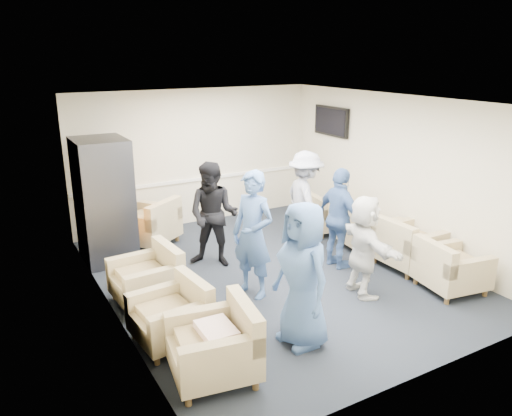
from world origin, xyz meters
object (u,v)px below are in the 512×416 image
vending_machine (104,201)px  person_back_left (213,215)px  armchair_left_mid (174,316)px  person_back_right (305,200)px  armchair_left_near (218,347)px  armchair_corner (150,226)px  person_front_right (364,246)px  armchair_right_near (448,270)px  armchair_left_far (150,279)px  armchair_right_midnear (406,246)px  armchair_right_midfar (365,230)px  person_mid_right (339,219)px  person_front_left (303,275)px  person_mid_left (253,235)px  armchair_right_far (327,216)px

vending_machine → person_back_left: (1.45, -1.12, -0.17)m
armchair_left_mid → person_back_right: (3.15, 1.78, 0.55)m
armchair_left_near → armchair_corner: bearing=-179.0°
armchair_left_near → person_front_right: bearing=114.5°
armchair_right_near → person_back_left: bearing=54.3°
armchair_left_far → armchair_right_midnear: armchair_right_midnear is taller
armchair_right_midfar → person_mid_right: (-0.90, -0.37, 0.48)m
armchair_right_midnear → person_mid_right: bearing=58.5°
armchair_left_near → person_back_right: (2.99, 2.67, 0.52)m
armchair_right_midfar → vending_machine: size_ratio=0.47×
armchair_right_midnear → person_mid_right: size_ratio=0.55×
armchair_right_midnear → armchair_corner: (-3.29, 3.00, 0.01)m
armchair_left_mid → vending_machine: vending_machine is taller
vending_machine → person_front_left: (1.37, -3.74, -0.14)m
person_mid_right → person_front_right: (-0.31, -0.94, -0.08)m
armchair_left_far → vending_machine: vending_machine is taller
armchair_left_mid → armchair_right_near: (3.96, -0.72, 0.01)m
armchair_right_midfar → person_front_left: size_ratio=0.55×
armchair_right_near → person_front_left: 2.70m
armchair_left_near → armchair_left_far: bearing=-167.9°
armchair_corner → person_mid_left: bearing=69.9°
armchair_right_midfar → person_front_right: 1.83m
armchair_left_near → person_mid_left: 2.03m
person_front_left → person_back_left: bearing=175.8°
armchair_left_near → armchair_left_mid: (-0.16, 0.89, -0.03)m
armchair_left_near → person_back_right: size_ratio=0.58×
person_back_right → armchair_right_midnear: bearing=-140.3°
armchair_right_midnear → person_back_right: size_ratio=0.52×
person_front_left → person_mid_right: person_front_left is taller
armchair_left_mid → person_back_left: 2.36m
person_back_right → person_mid_right: bearing=-172.3°
armchair_left_far → armchair_right_far: bearing=101.5°
person_front_left → armchair_corner: bearing=-174.7°
person_mid_left → person_back_left: size_ratio=1.06×
armchair_corner → person_front_left: bearing=63.5°
armchair_right_far → armchair_corner: bearing=81.6°
armchair_right_midnear → armchair_right_far: 2.00m
armchair_corner → person_front_left: size_ratio=0.72×
armchair_corner → person_back_right: bearing=114.8°
armchair_left_mid → person_back_left: size_ratio=0.51×
armchair_left_mid → vending_machine: bearing=176.0°
armchair_left_mid → armchair_right_far: 4.55m
armchair_right_midfar → person_back_left: person_back_left is taller
armchair_left_far → armchair_right_midfar: 3.95m
vending_machine → person_mid_left: bearing=-57.8°
armchair_right_midnear → armchair_right_midfar: (-0.03, 0.93, -0.01)m
person_mid_left → person_front_left: bearing=-28.1°
armchair_right_midnear → armchair_right_midfar: size_ratio=0.92×
armchair_left_far → armchair_corner: (0.70, 2.09, 0.03)m
armchair_right_midnear → person_back_left: size_ratio=0.52×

